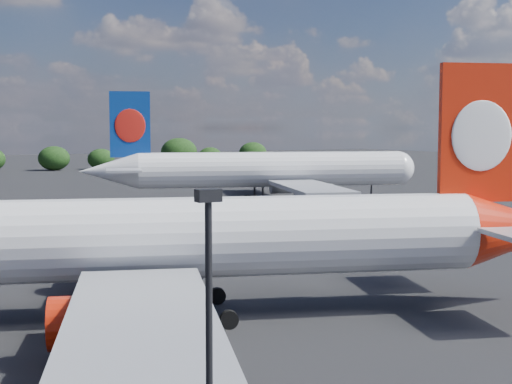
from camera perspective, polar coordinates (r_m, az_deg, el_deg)
name	(u,v)px	position (r m, az deg, el deg)	size (l,w,h in m)	color
qantas_airliner	(200,240)	(45.33, -4.49, -3.83)	(48.73, 46.80, 16.31)	white
china_southern_airliner	(261,171)	(112.29, 0.37, 1.72)	(52.75, 50.61, 17.55)	white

